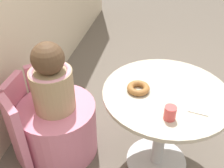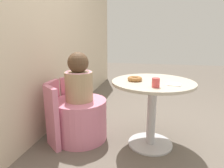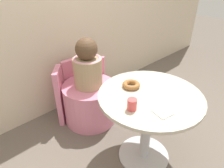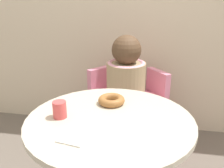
# 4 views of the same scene
# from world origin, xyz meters

# --- Properties ---
(round_table) EXTENTS (0.76, 0.76, 0.65)m
(round_table) POSITION_xyz_m (0.05, -0.03, 0.48)
(round_table) COLOR silver
(round_table) RESTS_ON ground_plane
(tub_chair) EXTENTS (0.54, 0.54, 0.42)m
(tub_chair) POSITION_xyz_m (0.03, 0.69, 0.21)
(tub_chair) COLOR pink
(tub_chair) RESTS_ON ground_plane
(booth_backrest) EXTENTS (0.64, 0.24, 0.60)m
(booth_backrest) POSITION_xyz_m (0.03, 0.91, 0.30)
(booth_backrest) COLOR pink
(booth_backrest) RESTS_ON ground_plane
(child_figure) EXTENTS (0.28, 0.28, 0.48)m
(child_figure) POSITION_xyz_m (0.03, 0.69, 0.64)
(child_figure) COLOR tan
(child_figure) RESTS_ON tub_chair
(donut) EXTENTS (0.14, 0.14, 0.04)m
(donut) POSITION_xyz_m (0.03, 0.13, 0.66)
(donut) COLOR #9E6633
(donut) RESTS_ON round_table
(cup) EXTENTS (0.06, 0.06, 0.08)m
(cup) POSITION_xyz_m (-0.18, -0.05, 0.68)
(cup) COLOR #DB4C4C
(cup) RESTS_ON round_table
(paper_napkin) EXTENTS (0.12, 0.12, 0.01)m
(paper_napkin) POSITION_xyz_m (-0.06, -0.21, 0.65)
(paper_napkin) COLOR silver
(paper_napkin) RESTS_ON round_table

